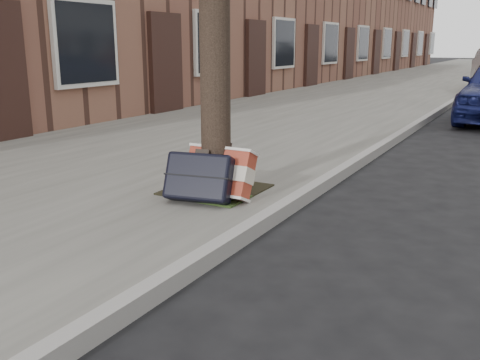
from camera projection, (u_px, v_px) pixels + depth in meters
The scene contains 5 objects.
ground at pixel (393, 298), 3.24m from camera, with size 120.00×120.00×0.00m, color black.
near_sidewalk at pixel (391, 88), 17.67m from camera, with size 5.00×70.00×0.12m, color gray.
dirt_patch at pixel (216, 189), 5.17m from camera, with size 0.85×0.85×0.01m, color black.
suitcase_red at pixel (219, 173), 4.85m from camera, with size 0.62×0.17×0.45m, color maroon.
suitcase_navy at pixel (199, 177), 4.71m from camera, with size 0.60×0.19×0.43m, color black.
Camera 1 is at (0.63, -3.04, 1.50)m, focal length 40.00 mm.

